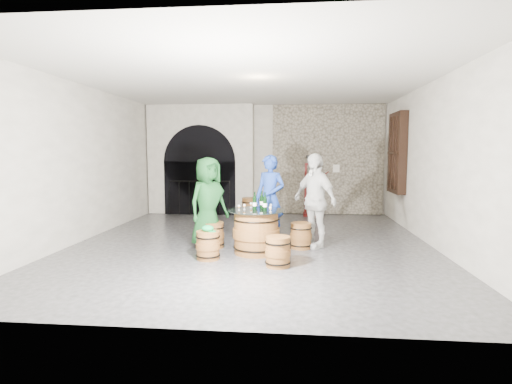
# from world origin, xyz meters

# --- Properties ---
(ground) EXTENTS (8.00, 8.00, 0.00)m
(ground) POSITION_xyz_m (0.00, 0.00, 0.00)
(ground) COLOR #2A2A2D
(ground) RESTS_ON ground
(wall_back) EXTENTS (8.00, 0.00, 8.00)m
(wall_back) POSITION_xyz_m (0.00, 4.00, 1.60)
(wall_back) COLOR beige
(wall_back) RESTS_ON ground
(wall_front) EXTENTS (8.00, 0.00, 8.00)m
(wall_front) POSITION_xyz_m (0.00, -4.00, 1.60)
(wall_front) COLOR beige
(wall_front) RESTS_ON ground
(wall_left) EXTENTS (0.00, 8.00, 8.00)m
(wall_left) POSITION_xyz_m (-3.50, 0.00, 1.60)
(wall_left) COLOR beige
(wall_left) RESTS_ON ground
(wall_right) EXTENTS (0.00, 8.00, 8.00)m
(wall_right) POSITION_xyz_m (3.50, 0.00, 1.60)
(wall_right) COLOR beige
(wall_right) RESTS_ON ground
(ceiling) EXTENTS (8.00, 8.00, 0.00)m
(ceiling) POSITION_xyz_m (0.00, 0.00, 3.20)
(ceiling) COLOR beige
(ceiling) RESTS_ON wall_back
(stone_facing_panel) EXTENTS (3.20, 0.12, 3.18)m
(stone_facing_panel) POSITION_xyz_m (1.80, 3.94, 1.60)
(stone_facing_panel) COLOR gray
(stone_facing_panel) RESTS_ON ground
(arched_opening) EXTENTS (3.10, 0.60, 3.19)m
(arched_opening) POSITION_xyz_m (-1.90, 3.74, 1.58)
(arched_opening) COLOR beige
(arched_opening) RESTS_ON ground
(shuttered_window) EXTENTS (0.23, 1.10, 2.00)m
(shuttered_window) POSITION_xyz_m (3.38, 2.40, 1.80)
(shuttered_window) COLOR black
(shuttered_window) RESTS_ON wall_right
(barrel_table) EXTENTS (1.03, 1.03, 0.79)m
(barrel_table) POSITION_xyz_m (0.16, -0.82, 0.39)
(barrel_table) COLOR brown
(barrel_table) RESTS_ON ground
(barrel_stool_left) EXTENTS (0.42, 0.42, 0.49)m
(barrel_stool_left) POSITION_xyz_m (-0.70, -0.47, 0.24)
(barrel_stool_left) COLOR brown
(barrel_stool_left) RESTS_ON ground
(barrel_stool_far) EXTENTS (0.42, 0.42, 0.49)m
(barrel_stool_far) POSITION_xyz_m (0.33, 0.09, 0.24)
(barrel_stool_far) COLOR brown
(barrel_stool_far) RESTS_ON ground
(barrel_stool_right) EXTENTS (0.42, 0.42, 0.49)m
(barrel_stool_right) POSITION_xyz_m (0.97, -0.38, 0.24)
(barrel_stool_right) COLOR brown
(barrel_stool_right) RESTS_ON ground
(barrel_stool_near_right) EXTENTS (0.42, 0.42, 0.49)m
(barrel_stool_near_right) POSITION_xyz_m (0.58, -1.64, 0.24)
(barrel_stool_near_right) COLOR brown
(barrel_stool_near_right) RESTS_ON ground
(barrel_stool_near_left) EXTENTS (0.42, 0.42, 0.49)m
(barrel_stool_near_left) POSITION_xyz_m (-0.62, -1.31, 0.24)
(barrel_stool_near_left) COLOR brown
(barrel_stool_near_left) RESTS_ON ground
(green_cap) EXTENTS (0.25, 0.20, 0.11)m
(green_cap) POSITION_xyz_m (-0.62, -1.31, 0.53)
(green_cap) COLOR #0B8339
(green_cap) RESTS_ON barrel_stool_near_left
(person_green) EXTENTS (0.95, 1.00, 1.73)m
(person_green) POSITION_xyz_m (-0.80, -0.42, 0.86)
(person_green) COLOR #124119
(person_green) RESTS_ON ground
(person_blue) EXTENTS (0.77, 0.66, 1.77)m
(person_blue) POSITION_xyz_m (0.34, 0.18, 0.88)
(person_blue) COLOR #1B3A98
(person_blue) RESTS_ON ground
(person_white) EXTENTS (1.03, 1.08, 1.80)m
(person_white) POSITION_xyz_m (1.22, -0.24, 0.90)
(person_white) COLOR silver
(person_white) RESTS_ON ground
(wine_bottle_left) EXTENTS (0.08, 0.08, 0.32)m
(wine_bottle_left) POSITION_xyz_m (0.13, -0.80, 0.92)
(wine_bottle_left) COLOR black
(wine_bottle_left) RESTS_ON barrel_table
(wine_bottle_center) EXTENTS (0.08, 0.08, 0.32)m
(wine_bottle_center) POSITION_xyz_m (0.32, -0.89, 0.92)
(wine_bottle_center) COLOR black
(wine_bottle_center) RESTS_ON barrel_table
(wine_bottle_right) EXTENTS (0.08, 0.08, 0.32)m
(wine_bottle_right) POSITION_xyz_m (0.24, -0.62, 0.92)
(wine_bottle_right) COLOR black
(wine_bottle_right) RESTS_ON barrel_table
(tasting_glass_a) EXTENTS (0.05, 0.05, 0.10)m
(tasting_glass_a) POSITION_xyz_m (-0.15, -0.87, 0.84)
(tasting_glass_a) COLOR #B26722
(tasting_glass_a) RESTS_ON barrel_table
(tasting_glass_b) EXTENTS (0.05, 0.05, 0.10)m
(tasting_glass_b) POSITION_xyz_m (0.41, -0.69, 0.84)
(tasting_glass_b) COLOR #B26722
(tasting_glass_b) RESTS_ON barrel_table
(tasting_glass_c) EXTENTS (0.05, 0.05, 0.10)m
(tasting_glass_c) POSITION_xyz_m (0.03, -0.53, 0.84)
(tasting_glass_c) COLOR #B26722
(tasting_glass_c) RESTS_ON barrel_table
(tasting_glass_d) EXTENTS (0.05, 0.05, 0.10)m
(tasting_glass_d) POSITION_xyz_m (0.31, -0.57, 0.84)
(tasting_glass_d) COLOR #B26722
(tasting_glass_d) RESTS_ON barrel_table
(tasting_glass_e) EXTENTS (0.05, 0.05, 0.10)m
(tasting_glass_e) POSITION_xyz_m (0.42, -1.03, 0.84)
(tasting_glass_e) COLOR #B26722
(tasting_glass_e) RESTS_ON barrel_table
(tasting_glass_f) EXTENTS (0.05, 0.05, 0.10)m
(tasting_glass_f) POSITION_xyz_m (-0.06, -0.78, 0.84)
(tasting_glass_f) COLOR #B26722
(tasting_glass_f) RESTS_ON barrel_table
(side_barrel) EXTENTS (0.45, 0.45, 0.60)m
(side_barrel) POSITION_xyz_m (-0.34, 2.69, 0.30)
(side_barrel) COLOR brown
(side_barrel) RESTS_ON ground
(corking_press) EXTENTS (0.71, 0.40, 1.73)m
(corking_press) POSITION_xyz_m (1.35, 3.54, 1.01)
(corking_press) COLOR #54110E
(corking_press) RESTS_ON ground
(control_box) EXTENTS (0.18, 0.10, 0.22)m
(control_box) POSITION_xyz_m (2.05, 3.86, 1.35)
(control_box) COLOR silver
(control_box) RESTS_ON wall_back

